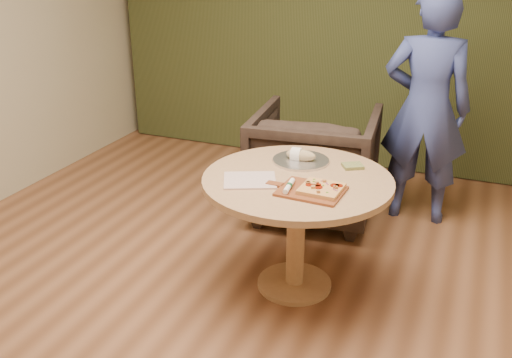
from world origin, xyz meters
The scene contains 12 objects.
room_shell centered at (0.00, 0.00, 1.40)m, with size 5.04×6.04×2.84m.
curtain centered at (0.00, 2.90, 1.40)m, with size 4.80×0.14×2.78m, color #2D3417.
pedestal_table centered at (0.21, 0.60, 0.61)m, with size 1.13×1.13×0.75m.
pizza_paddle centered at (0.34, 0.43, 0.76)m, with size 0.45×0.30×0.01m.
flatbread_pizza centered at (0.40, 0.44, 0.78)m, with size 0.23×0.23×0.04m.
cutlery_roll centered at (0.23, 0.40, 0.78)m, with size 0.05×0.20×0.03m.
newspaper centered at (-0.03, 0.44, 0.76)m, with size 0.30×0.25×0.01m, color white.
serving_tray centered at (0.15, 0.85, 0.76)m, with size 0.36×0.36×0.02m.
bread_roll centered at (0.14, 0.85, 0.79)m, with size 0.19×0.09×0.09m.
green_packet centered at (0.48, 0.88, 0.76)m, with size 0.12×0.10×0.02m, color #59612C.
armchair centered at (0.01, 1.65, 0.47)m, with size 0.92×0.86×0.94m, color black.
person_standing centered at (0.78, 1.90, 0.89)m, with size 0.65×0.43×1.77m, color #384688.
Camera 1 is at (1.15, -2.36, 2.06)m, focal length 40.00 mm.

